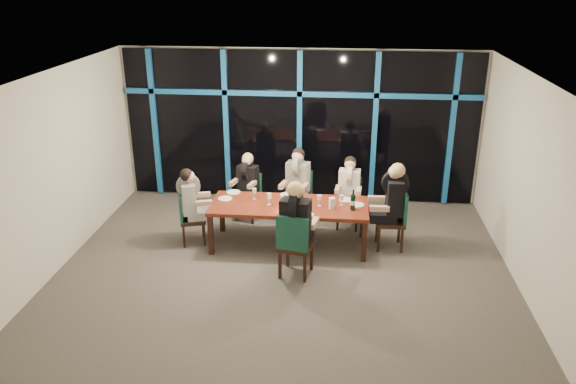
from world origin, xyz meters
name	(u,v)px	position (x,y,z in m)	size (l,w,h in m)	color
room	(284,144)	(0.00, 0.00, 2.02)	(7.04, 7.00, 3.02)	#5B5450
window_wall	(300,124)	(0.01, 2.93, 1.55)	(6.86, 0.43, 2.94)	black
dining_table	(289,208)	(0.00, 0.80, 0.68)	(2.60, 1.00, 0.75)	maroon
chair_far_left	(249,194)	(-0.85, 1.85, 0.49)	(0.50, 0.50, 0.88)	black
chair_far_mid	(299,193)	(0.07, 1.83, 0.54)	(0.54, 0.54, 0.97)	black
chair_far_right	(349,199)	(0.99, 1.71, 0.51)	(0.45, 0.45, 0.90)	black
chair_end_left	(188,215)	(-1.71, 0.73, 0.51)	(0.53, 0.53, 0.91)	black
chair_end_right	(396,216)	(1.76, 0.89, 0.57)	(0.49, 0.49, 1.02)	black
chair_near_mid	(294,242)	(0.18, -0.25, 0.58)	(0.57, 0.57, 1.05)	black
diner_far_left	(247,177)	(-0.87, 1.78, 0.84)	(0.51, 0.59, 0.86)	black
diner_far_mid	(297,175)	(0.05, 1.75, 0.92)	(0.54, 0.65, 0.94)	black
diner_far_right	(349,182)	(0.99, 1.64, 0.87)	(0.47, 0.58, 0.88)	silver
diner_end_left	(191,195)	(-1.64, 0.75, 0.87)	(0.62, 0.54, 0.89)	black
diner_end_right	(392,194)	(1.68, 0.89, 0.97)	(0.64, 0.51, 0.99)	black
diner_near_mid	(296,215)	(0.20, -0.16, 1.00)	(0.58, 0.70, 1.02)	black
plate_far_left	(233,192)	(-1.02, 1.23, 0.76)	(0.24, 0.24, 0.01)	white
plate_far_mid	(287,195)	(-0.08, 1.20, 0.76)	(0.24, 0.24, 0.01)	white
plate_far_right	(346,200)	(0.94, 1.08, 0.76)	(0.24, 0.24, 0.01)	white
plate_end_left	(225,199)	(-1.10, 0.92, 0.76)	(0.24, 0.24, 0.01)	white
plate_end_right	(357,205)	(1.11, 0.87, 0.76)	(0.24, 0.24, 0.01)	white
plate_near_mid	(306,215)	(0.31, 0.39, 0.76)	(0.24, 0.24, 0.01)	white
wine_bottle	(353,202)	(1.04, 0.68, 0.89)	(0.08, 0.08, 0.35)	black
water_pitcher	(332,203)	(0.70, 0.69, 0.84)	(0.11, 0.10, 0.19)	silver
tea_light	(285,211)	(-0.05, 0.50, 0.77)	(0.05, 0.05, 0.03)	#FDA24C
wine_glass_a	(269,197)	(-0.33, 0.76, 0.89)	(0.08, 0.08, 0.20)	white
wine_glass_b	(291,195)	(0.01, 0.94, 0.86)	(0.06, 0.06, 0.16)	silver
wine_glass_c	(319,198)	(0.50, 0.79, 0.89)	(0.07, 0.07, 0.19)	white
wine_glass_d	(254,191)	(-0.61, 0.97, 0.89)	(0.07, 0.07, 0.19)	white
wine_glass_e	(342,198)	(0.86, 0.86, 0.87)	(0.07, 0.07, 0.17)	white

